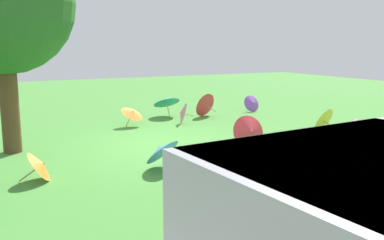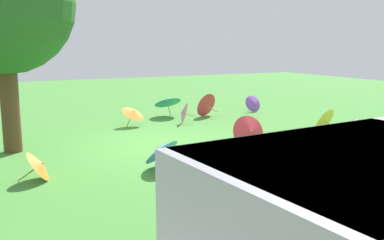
{
  "view_description": "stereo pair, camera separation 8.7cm",
  "coord_description": "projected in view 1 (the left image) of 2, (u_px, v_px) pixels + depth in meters",
  "views": [
    {
      "loc": [
        3.73,
        8.92,
        2.33
      ],
      "look_at": [
        -0.72,
        0.3,
        0.6
      ],
      "focal_mm": 39.6,
      "sensor_mm": 36.0,
      "label": 1
    },
    {
      "loc": [
        3.65,
        8.96,
        2.33
      ],
      "look_at": [
        -0.72,
        0.3,
        0.6
      ],
      "focal_mm": 39.6,
      "sensor_mm": 36.0,
      "label": 2
    }
  ],
  "objects": [
    {
      "name": "ground",
      "position": [
        159.0,
        146.0,
        9.9
      ],
      "size": [
        40.0,
        40.0,
        0.0
      ],
      "primitive_type": "plane",
      "color": "#478C38"
    },
    {
      "name": "parasol_pink_0",
      "position": [
        340.0,
        130.0,
        9.65
      ],
      "size": [
        1.13,
        1.12,
        0.78
      ],
      "color": "tan",
      "rests_on": "ground"
    },
    {
      "name": "parasol_teal_1",
      "position": [
        166.0,
        100.0,
        13.8
      ],
      "size": [
        0.89,
        0.88,
        0.81
      ],
      "color": "tan",
      "rests_on": "ground"
    },
    {
      "name": "parasol_purple_0",
      "position": [
        252.0,
        103.0,
        14.87
      ],
      "size": [
        0.62,
        0.57,
        0.6
      ],
      "color": "tan",
      "rests_on": "ground"
    },
    {
      "name": "parasol_orange_0",
      "position": [
        41.0,
        165.0,
        7.3
      ],
      "size": [
        0.66,
        0.69,
        0.56
      ],
      "color": "tan",
      "rests_on": "ground"
    },
    {
      "name": "park_bench",
      "position": [
        365.0,
        144.0,
        8.09
      ],
      "size": [
        1.62,
        0.57,
        0.9
      ],
      "color": "navy",
      "rests_on": "ground"
    },
    {
      "name": "parasol_red_1",
      "position": [
        203.0,
        104.0,
        13.9
      ],
      "size": [
        0.89,
        0.86,
        0.81
      ],
      "color": "tan",
      "rests_on": "ground"
    },
    {
      "name": "parasol_red_0",
      "position": [
        250.0,
        131.0,
        9.59
      ],
      "size": [
        0.8,
        0.81,
        0.78
      ],
      "color": "tan",
      "rests_on": "ground"
    },
    {
      "name": "shade_tree",
      "position": [
        2.0,
        4.0,
        8.76
      ],
      "size": [
        2.98,
        2.98,
        4.68
      ],
      "color": "brown",
      "rests_on": "ground"
    },
    {
      "name": "parasol_orange_2",
      "position": [
        133.0,
        113.0,
        12.13
      ],
      "size": [
        0.88,
        0.87,
        0.63
      ],
      "color": "tan",
      "rests_on": "ground"
    },
    {
      "name": "parasol_yellow_0",
      "position": [
        322.0,
        120.0,
        11.27
      ],
      "size": [
        0.82,
        0.8,
        0.71
      ],
      "color": "tan",
      "rests_on": "ground"
    },
    {
      "name": "parasol_pink_1",
      "position": [
        182.0,
        113.0,
        12.62
      ],
      "size": [
        0.6,
        0.66,
        0.64
      ],
      "color": "tan",
      "rests_on": "ground"
    },
    {
      "name": "parasol_blue_0",
      "position": [
        161.0,
        150.0,
        7.97
      ],
      "size": [
        0.94,
        0.9,
        0.67
      ],
      "color": "tan",
      "rests_on": "ground"
    }
  ]
}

